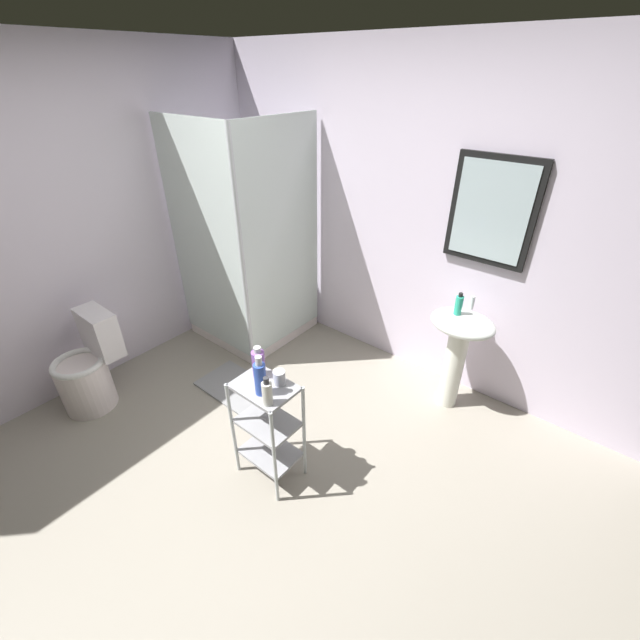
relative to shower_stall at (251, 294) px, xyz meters
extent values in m
cube|color=gray|center=(1.21, -1.22, -0.47)|extent=(4.20, 4.20, 0.02)
cube|color=silver|center=(1.21, 0.63, 0.79)|extent=(4.20, 0.10, 2.50)
cube|color=black|center=(1.85, 0.56, 1.01)|extent=(0.56, 0.03, 0.72)
cube|color=silver|center=(1.85, 0.54, 1.01)|extent=(0.48, 0.01, 0.64)
cube|color=silver|center=(-0.64, -1.22, 0.79)|extent=(0.10, 4.20, 2.50)
cube|color=white|center=(-0.10, 0.10, -0.41)|extent=(0.90, 0.90, 0.10)
cube|color=silver|center=(-0.10, -0.35, 0.59)|extent=(0.90, 0.02, 1.90)
cube|color=silver|center=(0.35, 0.10, 0.59)|extent=(0.02, 0.90, 1.90)
cylinder|color=silver|center=(0.35, -0.35, 0.59)|extent=(0.04, 0.04, 1.90)
cylinder|color=silver|center=(-0.10, 0.10, -0.36)|extent=(0.08, 0.08, 0.00)
cylinder|color=white|center=(1.90, 0.30, -0.12)|extent=(0.15, 0.15, 0.68)
ellipsoid|color=white|center=(1.90, 0.30, 0.28)|extent=(0.46, 0.37, 0.13)
cylinder|color=silver|center=(1.90, 0.42, 0.40)|extent=(0.03, 0.03, 0.10)
cylinder|color=white|center=(-0.27, -1.50, -0.26)|extent=(0.37, 0.37, 0.40)
torus|color=white|center=(-0.27, -1.50, -0.05)|extent=(0.37, 0.37, 0.04)
cube|color=white|center=(-0.27, -1.29, 0.12)|extent=(0.35, 0.17, 0.36)
cylinder|color=silver|center=(1.10, -1.18, -0.09)|extent=(0.02, 0.02, 0.74)
cylinder|color=silver|center=(1.46, -1.18, -0.09)|extent=(0.02, 0.02, 0.74)
cylinder|color=silver|center=(1.10, -0.92, -0.09)|extent=(0.02, 0.02, 0.74)
cylinder|color=silver|center=(1.46, -0.92, -0.09)|extent=(0.02, 0.02, 0.74)
cube|color=#99999E|center=(1.28, -1.05, -0.28)|extent=(0.36, 0.26, 0.02)
cube|color=#99999E|center=(1.28, -1.05, -0.01)|extent=(0.36, 0.26, 0.02)
cube|color=#99999E|center=(1.28, -1.05, 0.27)|extent=(0.36, 0.26, 0.02)
cylinder|color=#2DBC99|center=(1.85, 0.29, 0.42)|extent=(0.05, 0.05, 0.14)
cylinder|color=black|center=(1.85, 0.29, 0.50)|extent=(0.03, 0.03, 0.03)
cylinder|color=blue|center=(1.31, -1.10, 0.37)|extent=(0.07, 0.07, 0.20)
cylinder|color=white|center=(1.31, -1.10, 0.50)|extent=(0.04, 0.04, 0.05)
cylinder|color=#8C55AE|center=(1.19, -1.00, 0.36)|extent=(0.08, 0.08, 0.17)
cylinder|color=silver|center=(1.19, -1.00, 0.46)|extent=(0.04, 0.04, 0.03)
cylinder|color=white|center=(1.40, -1.14, 0.35)|extent=(0.06, 0.06, 0.14)
cylinder|color=#333338|center=(1.40, -1.14, 0.44)|extent=(0.03, 0.03, 0.04)
cylinder|color=silver|center=(1.34, -0.98, 0.32)|extent=(0.07, 0.07, 0.09)
cube|color=gray|center=(0.45, -0.65, -0.45)|extent=(0.60, 0.40, 0.02)
camera|label=1|loc=(2.66, -2.24, 1.84)|focal=23.06mm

